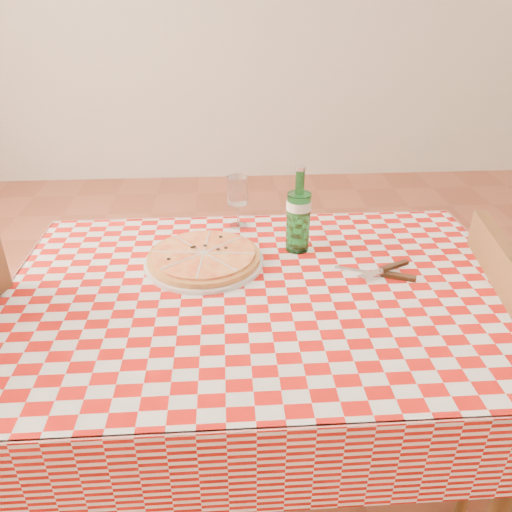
{
  "coord_description": "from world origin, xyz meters",
  "views": [
    {
      "loc": [
        -0.09,
        -1.06,
        1.42
      ],
      "look_at": [
        -0.02,
        0.06,
        0.82
      ],
      "focal_mm": 35.0,
      "sensor_mm": 36.0,
      "label": 1
    }
  ],
  "objects": [
    {
      "name": "chair_near",
      "position": [
        0.69,
        -0.0,
        0.49
      ],
      "size": [
        0.45,
        0.45,
        0.86
      ],
      "rotation": [
        0.0,
        0.0,
        -0.17
      ],
      "color": "brown",
      "rests_on": "ground"
    },
    {
      "name": "tablecloth",
      "position": [
        0.0,
        0.0,
        0.75
      ],
      "size": [
        1.3,
        0.9,
        0.01
      ],
      "primitive_type": "cube",
      "color": "#AE110A",
      "rests_on": "dining_table"
    },
    {
      "name": "wine_glass",
      "position": [
        -0.06,
        0.37,
        0.84
      ],
      "size": [
        0.08,
        0.08,
        0.16
      ],
      "primitive_type": null,
      "rotation": [
        0.0,
        0.0,
        0.4
      ],
      "color": "white",
      "rests_on": "tablecloth"
    },
    {
      "name": "water_bottle",
      "position": [
        0.11,
        0.2,
        0.88
      ],
      "size": [
        0.09,
        0.09,
        0.25
      ],
      "primitive_type": null,
      "rotation": [
        0.0,
        0.0,
        0.39
      ],
      "color": "#1A6A29",
      "rests_on": "tablecloth"
    },
    {
      "name": "cutlery",
      "position": [
        0.31,
        0.04,
        0.77
      ],
      "size": [
        0.24,
        0.2,
        0.02
      ],
      "primitive_type": null,
      "rotation": [
        0.0,
        0.0,
        0.08
      ],
      "color": "silver",
      "rests_on": "tablecloth"
    },
    {
      "name": "dining_table",
      "position": [
        0.0,
        0.0,
        0.66
      ],
      "size": [
        1.2,
        0.8,
        0.75
      ],
      "color": "brown",
      "rests_on": "ground"
    },
    {
      "name": "pizza_plate",
      "position": [
        -0.16,
        0.14,
        0.78
      ],
      "size": [
        0.36,
        0.36,
        0.04
      ],
      "primitive_type": null,
      "rotation": [
        0.0,
        0.0,
        -0.1
      ],
      "color": "#CB8543",
      "rests_on": "tablecloth"
    }
  ]
}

